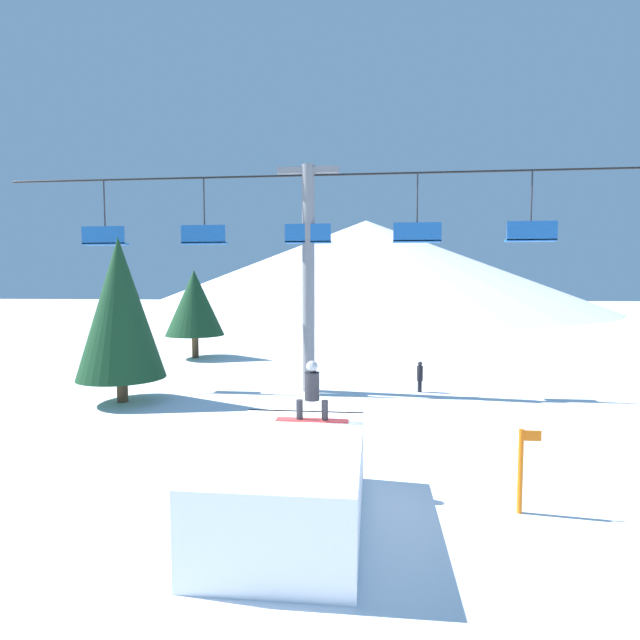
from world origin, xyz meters
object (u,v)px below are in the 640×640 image
snowboarder (312,391)px  pine_tree_near (120,308)px  snow_ramp (289,483)px  trail_marker (521,468)px  distant_skier (420,375)px

snowboarder → pine_tree_near: size_ratio=0.25×
snowboarder → pine_tree_near: (-7.82, 7.00, 1.30)m
snow_ramp → trail_marker: trail_marker is taller
snow_ramp → trail_marker: size_ratio=2.74×
snow_ramp → pine_tree_near: pine_tree_near is taller
snow_ramp → trail_marker: (4.27, 0.87, 0.11)m
snowboarder → trail_marker: snowboarder is taller
trail_marker → pine_tree_near: bearing=147.5°
pine_tree_near → trail_marker: 14.28m
snowboarder → trail_marker: size_ratio=0.93×
pine_tree_near → distant_skier: pine_tree_near is taller
pine_tree_near → trail_marker: size_ratio=3.69×
snowboarder → pine_tree_near: 10.58m
pine_tree_near → trail_marker: bearing=-32.5°
pine_tree_near → trail_marker: (11.85, -7.55, -2.55)m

